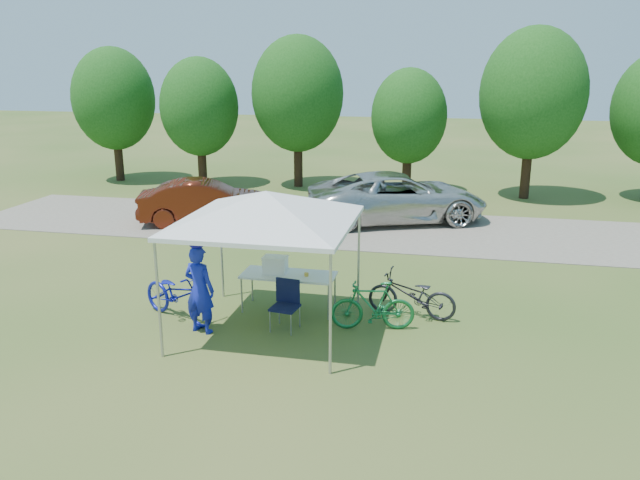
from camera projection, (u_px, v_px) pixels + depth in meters
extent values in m
plane|color=#2D5119|center=(269.00, 329.00, 12.06)|extent=(100.00, 100.00, 0.00)
cube|color=gray|center=(342.00, 227.00, 19.58)|extent=(24.00, 5.00, 0.02)
cylinder|color=#A5A5AA|center=(159.00, 301.00, 10.66)|extent=(0.05, 0.05, 2.10)
cylinder|color=#A5A5AA|center=(330.00, 315.00, 10.05)|extent=(0.05, 0.05, 2.10)
cylinder|color=#A5A5AA|center=(222.00, 251.00, 13.48)|extent=(0.05, 0.05, 2.10)
cylinder|color=#A5A5AA|center=(359.00, 260.00, 12.88)|extent=(0.05, 0.05, 2.10)
cube|color=silver|center=(267.00, 222.00, 11.47)|extent=(3.15, 3.15, 0.08)
pyramid|color=silver|center=(266.00, 191.00, 11.31)|extent=(4.53, 4.53, 0.55)
cylinder|color=#382314|center=(119.00, 159.00, 27.19)|extent=(0.36, 0.36, 1.89)
ellipsoid|color=#144711|center=(114.00, 99.00, 26.49)|extent=(3.46, 3.46, 4.32)
cylinder|color=#382314|center=(202.00, 165.00, 26.12)|extent=(0.36, 0.36, 1.75)
ellipsoid|color=#144711|center=(199.00, 107.00, 25.47)|extent=(3.20, 3.20, 4.00)
cylinder|color=#382314|center=(298.00, 162.00, 25.83)|extent=(0.36, 0.36, 2.03)
ellipsoid|color=#144711|center=(298.00, 94.00, 25.08)|extent=(3.71, 3.71, 4.64)
cylinder|color=#382314|center=(407.00, 172.00, 24.79)|extent=(0.36, 0.36, 1.61)
ellipsoid|color=#144711|center=(409.00, 116.00, 24.20)|extent=(2.94, 2.94, 3.68)
cylinder|color=#382314|center=(526.00, 171.00, 23.53)|extent=(0.36, 0.36, 2.10)
ellipsoid|color=#144711|center=(533.00, 93.00, 22.75)|extent=(3.84, 3.84, 4.80)
cube|color=white|center=(289.00, 275.00, 12.81)|extent=(1.93, 0.80, 0.04)
cylinder|color=#A5A5AA|center=(242.00, 295.00, 12.78)|extent=(0.04, 0.04, 0.75)
cylinder|color=#A5A5AA|center=(329.00, 302.00, 12.41)|extent=(0.04, 0.04, 0.75)
cylinder|color=#A5A5AA|center=(252.00, 284.00, 13.43)|extent=(0.04, 0.04, 0.75)
cylinder|color=#A5A5AA|center=(335.00, 291.00, 13.06)|extent=(0.04, 0.04, 0.75)
cube|color=black|center=(285.00, 308.00, 11.93)|extent=(0.55, 0.55, 0.04)
cube|color=black|center=(288.00, 291.00, 12.08)|extent=(0.49, 0.11, 0.49)
cylinder|color=#A5A5AA|center=(271.00, 323.00, 11.83)|extent=(0.02, 0.02, 0.43)
cylinder|color=#A5A5AA|center=(293.00, 325.00, 11.75)|extent=(0.02, 0.02, 0.43)
cylinder|color=#A5A5AA|center=(277.00, 314.00, 12.24)|extent=(0.02, 0.02, 0.43)
cylinder|color=#A5A5AA|center=(299.00, 316.00, 12.15)|extent=(0.02, 0.02, 0.43)
cube|color=white|center=(275.00, 266.00, 12.82)|extent=(0.47, 0.31, 0.31)
cube|color=white|center=(275.00, 257.00, 12.77)|extent=(0.49, 0.34, 0.04)
cylinder|color=yellow|center=(306.00, 274.00, 12.67)|extent=(0.09, 0.09, 0.07)
imported|color=#1520B0|center=(200.00, 289.00, 11.74)|extent=(0.70, 0.54, 1.71)
imported|color=#111797|center=(178.00, 295.00, 12.42)|extent=(2.05, 1.46, 1.03)
imported|color=#176A35|center=(373.00, 306.00, 11.95)|extent=(1.67, 0.74, 0.97)
imported|color=black|center=(412.00, 295.00, 12.54)|extent=(1.87, 0.90, 0.94)
imported|color=beige|center=(398.00, 197.00, 20.09)|extent=(6.26, 4.54, 1.58)
imported|color=#571B0E|center=(206.00, 202.00, 19.88)|extent=(4.44, 2.77, 1.38)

